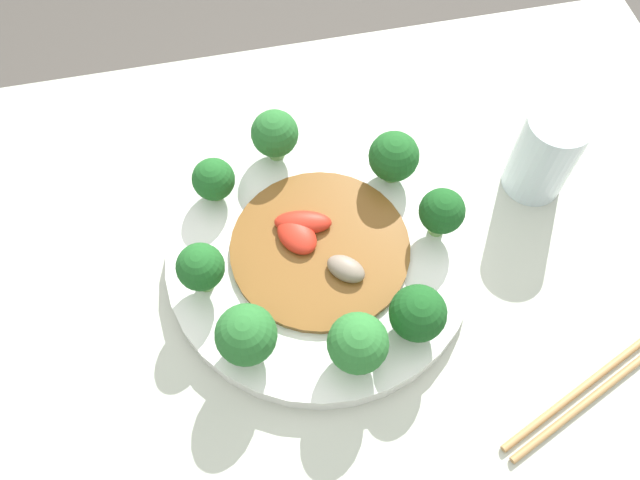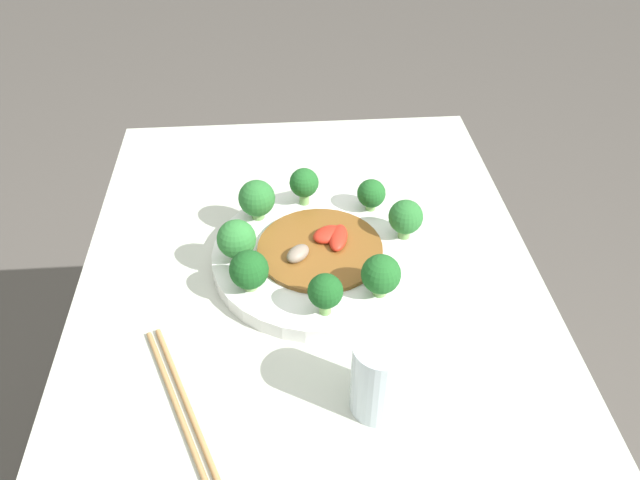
{
  "view_description": "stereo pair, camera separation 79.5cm",
  "coord_description": "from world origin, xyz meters",
  "px_view_note": "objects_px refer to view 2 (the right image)",
  "views": [
    {
      "loc": [
        -0.1,
        -0.28,
        1.34
      ],
      "look_at": [
        -0.04,
        0.02,
        0.79
      ],
      "focal_mm": 35.0,
      "sensor_mm": 36.0,
      "label": 1
    },
    {
      "loc": [
        0.66,
        -0.04,
        1.38
      ],
      "look_at": [
        -0.04,
        0.02,
        0.79
      ],
      "focal_mm": 35.0,
      "sensor_mm": 36.0,
      "label": 2
    }
  ],
  "objects_px": {
    "broccoli_northwest": "(371,194)",
    "broccoli_north": "(406,217)",
    "broccoli_east": "(325,292)",
    "drinking_glass": "(380,377)",
    "chopsticks": "(181,403)",
    "plate": "(320,256)",
    "broccoli_northeast": "(381,275)",
    "broccoli_west": "(303,183)",
    "broccoli_southeast": "(249,270)",
    "broccoli_southwest": "(257,199)",
    "broccoli_south": "(237,239)",
    "stirfry_center": "(321,247)"
  },
  "relations": [
    {
      "from": "broccoli_northeast",
      "to": "broccoli_east",
      "type": "xyz_separation_m",
      "value": [
        0.03,
        -0.08,
        0.0
      ]
    },
    {
      "from": "plate",
      "to": "broccoli_east",
      "type": "distance_m",
      "value": 0.13
    },
    {
      "from": "broccoli_north",
      "to": "broccoli_east",
      "type": "distance_m",
      "value": 0.2
    },
    {
      "from": "broccoli_north",
      "to": "broccoli_east",
      "type": "bearing_deg",
      "value": -41.96
    },
    {
      "from": "broccoli_southeast",
      "to": "drinking_glass",
      "type": "xyz_separation_m",
      "value": [
        0.19,
        0.15,
        -0.0
      ]
    },
    {
      "from": "stirfry_center",
      "to": "drinking_glass",
      "type": "xyz_separation_m",
      "value": [
        0.26,
        0.05,
        0.02
      ]
    },
    {
      "from": "plate",
      "to": "broccoli_north",
      "type": "bearing_deg",
      "value": 99.96
    },
    {
      "from": "broccoli_northeast",
      "to": "broccoli_north",
      "type": "distance_m",
      "value": 0.13
    },
    {
      "from": "broccoli_east",
      "to": "broccoli_southeast",
      "type": "relative_size",
      "value": 1.02
    },
    {
      "from": "broccoli_east",
      "to": "stirfry_center",
      "type": "height_order",
      "value": "broccoli_east"
    },
    {
      "from": "broccoli_southeast",
      "to": "broccoli_west",
      "type": "bearing_deg",
      "value": 156.1
    },
    {
      "from": "broccoli_north",
      "to": "chopsticks",
      "type": "height_order",
      "value": "broccoli_north"
    },
    {
      "from": "stirfry_center",
      "to": "chopsticks",
      "type": "bearing_deg",
      "value": -37.55
    },
    {
      "from": "plate",
      "to": "broccoli_west",
      "type": "height_order",
      "value": "broccoli_west"
    },
    {
      "from": "broccoli_east",
      "to": "broccoli_south",
      "type": "bearing_deg",
      "value": -134.39
    },
    {
      "from": "broccoli_north",
      "to": "broccoli_northeast",
      "type": "bearing_deg",
      "value": -24.93
    },
    {
      "from": "broccoli_west",
      "to": "broccoli_east",
      "type": "xyz_separation_m",
      "value": [
        0.24,
        0.01,
        -0.0
      ]
    },
    {
      "from": "broccoli_northwest",
      "to": "broccoli_west",
      "type": "distance_m",
      "value": 0.11
    },
    {
      "from": "broccoli_southeast",
      "to": "drinking_glass",
      "type": "height_order",
      "value": "drinking_glass"
    },
    {
      "from": "broccoli_south",
      "to": "broccoli_southwest",
      "type": "height_order",
      "value": "same"
    },
    {
      "from": "broccoli_east",
      "to": "plate",
      "type": "bearing_deg",
      "value": 178.78
    },
    {
      "from": "broccoli_west",
      "to": "broccoli_north",
      "type": "relative_size",
      "value": 1.0
    },
    {
      "from": "broccoli_north",
      "to": "chopsticks",
      "type": "distance_m",
      "value": 0.41
    },
    {
      "from": "broccoli_southwest",
      "to": "drinking_glass",
      "type": "distance_m",
      "value": 0.37
    },
    {
      "from": "broccoli_southeast",
      "to": "chopsticks",
      "type": "bearing_deg",
      "value": -26.02
    },
    {
      "from": "broccoli_northwest",
      "to": "broccoli_southwest",
      "type": "distance_m",
      "value": 0.18
    },
    {
      "from": "broccoli_northwest",
      "to": "chopsticks",
      "type": "bearing_deg",
      "value": -39.12
    },
    {
      "from": "broccoli_northeast",
      "to": "drinking_glass",
      "type": "relative_size",
      "value": 0.59
    },
    {
      "from": "broccoli_south",
      "to": "broccoli_southeast",
      "type": "bearing_deg",
      "value": 16.36
    },
    {
      "from": "broccoli_south",
      "to": "chopsticks",
      "type": "bearing_deg",
      "value": -15.67
    },
    {
      "from": "plate",
      "to": "broccoli_north",
      "type": "distance_m",
      "value": 0.14
    },
    {
      "from": "broccoli_south",
      "to": "broccoli_east",
      "type": "distance_m",
      "value": 0.16
    },
    {
      "from": "broccoli_northeast",
      "to": "broccoli_south",
      "type": "bearing_deg",
      "value": -113.9
    },
    {
      "from": "broccoli_northeast",
      "to": "broccoli_north",
      "type": "bearing_deg",
      "value": 155.07
    },
    {
      "from": "broccoli_east",
      "to": "broccoli_southeast",
      "type": "height_order",
      "value": "same"
    },
    {
      "from": "broccoli_south",
      "to": "drinking_glass",
      "type": "height_order",
      "value": "drinking_glass"
    },
    {
      "from": "broccoli_north",
      "to": "drinking_glass",
      "type": "bearing_deg",
      "value": -16.07
    },
    {
      "from": "broccoli_northwest",
      "to": "broccoli_north",
      "type": "distance_m",
      "value": 0.08
    },
    {
      "from": "broccoli_south",
      "to": "broccoli_north",
      "type": "xyz_separation_m",
      "value": [
        -0.03,
        0.25,
        -0.0
      ]
    },
    {
      "from": "broccoli_south",
      "to": "drinking_glass",
      "type": "distance_m",
      "value": 0.3
    },
    {
      "from": "broccoli_northeast",
      "to": "broccoli_southwest",
      "type": "height_order",
      "value": "broccoli_southwest"
    },
    {
      "from": "broccoli_northwest",
      "to": "broccoli_southwest",
      "type": "xyz_separation_m",
      "value": [
        0.01,
        -0.18,
        0.01
      ]
    },
    {
      "from": "broccoli_northwest",
      "to": "broccoli_west",
      "type": "bearing_deg",
      "value": -102.78
    },
    {
      "from": "broccoli_northeast",
      "to": "chopsticks",
      "type": "distance_m",
      "value": 0.3
    },
    {
      "from": "broccoli_west",
      "to": "broccoli_northwest",
      "type": "bearing_deg",
      "value": 77.22
    },
    {
      "from": "chopsticks",
      "to": "broccoli_northeast",
      "type": "bearing_deg",
      "value": 119.26
    },
    {
      "from": "plate",
      "to": "stirfry_center",
      "type": "height_order",
      "value": "stirfry_center"
    },
    {
      "from": "broccoli_south",
      "to": "broccoli_north",
      "type": "height_order",
      "value": "broccoli_south"
    },
    {
      "from": "drinking_glass",
      "to": "chopsticks",
      "type": "height_order",
      "value": "drinking_glass"
    },
    {
      "from": "drinking_glass",
      "to": "chopsticks",
      "type": "distance_m",
      "value": 0.24
    }
  ]
}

